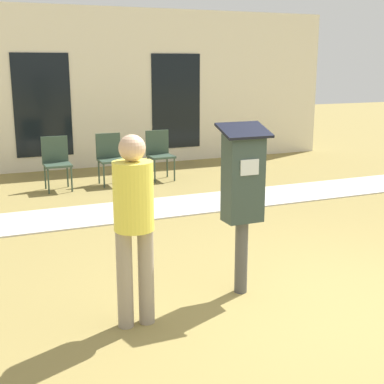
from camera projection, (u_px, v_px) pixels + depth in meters
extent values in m
plane|color=olive|center=(337.00, 313.00, 4.63)|extent=(40.00, 40.00, 0.00)
cube|color=beige|center=(176.00, 206.00, 8.06)|extent=(12.00, 1.10, 0.02)
cube|color=beige|center=(110.00, 88.00, 10.99)|extent=(10.00, 0.24, 3.20)
cube|color=black|center=(43.00, 106.00, 10.42)|extent=(1.10, 0.02, 2.00)
cube|color=black|center=(176.00, 102.00, 11.48)|extent=(1.10, 0.02, 2.00)
cylinder|color=#4C4C4C|center=(241.00, 257.00, 4.98)|extent=(0.12, 0.12, 0.70)
cube|color=#2D3D38|center=(243.00, 178.00, 4.80)|extent=(0.34, 0.22, 0.80)
cube|color=silver|center=(250.00, 167.00, 4.67)|extent=(0.18, 0.01, 0.14)
cube|color=black|center=(244.00, 130.00, 4.70)|extent=(0.44, 0.31, 0.12)
cylinder|color=gray|center=(125.00, 279.00, 4.31)|extent=(0.13, 0.13, 0.82)
cylinder|color=gray|center=(146.00, 276.00, 4.37)|extent=(0.13, 0.13, 0.82)
cylinder|color=#EADB4C|center=(133.00, 196.00, 4.18)|extent=(0.32, 0.32, 0.55)
sphere|color=#D8AD8C|center=(132.00, 148.00, 4.09)|extent=(0.21, 0.21, 0.21)
cylinder|color=#334738|center=(48.00, 181.00, 8.80)|extent=(0.03, 0.03, 0.42)
cylinder|color=#334738|center=(72.00, 179.00, 8.94)|extent=(0.03, 0.03, 0.42)
cylinder|color=#334738|center=(45.00, 177.00, 9.14)|extent=(0.03, 0.03, 0.42)
cylinder|color=#334738|center=(68.00, 175.00, 9.28)|extent=(0.03, 0.03, 0.42)
cube|color=#334738|center=(57.00, 165.00, 8.99)|extent=(0.44, 0.44, 0.04)
cube|color=#334738|center=(55.00, 149.00, 9.11)|extent=(0.44, 0.04, 0.44)
cylinder|color=#334738|center=(104.00, 176.00, 9.20)|extent=(0.03, 0.03, 0.42)
cylinder|color=#334738|center=(125.00, 174.00, 9.34)|extent=(0.03, 0.03, 0.42)
cylinder|color=#334738|center=(99.00, 172.00, 9.54)|extent=(0.03, 0.03, 0.42)
cylinder|color=#334738|center=(120.00, 170.00, 9.68)|extent=(0.03, 0.03, 0.42)
cube|color=#334738|center=(112.00, 160.00, 9.39)|extent=(0.44, 0.44, 0.04)
cube|color=#334738|center=(108.00, 145.00, 9.51)|extent=(0.44, 0.04, 0.44)
cylinder|color=#334738|center=(155.00, 171.00, 9.61)|extent=(0.03, 0.03, 0.42)
cylinder|color=#334738|center=(174.00, 170.00, 9.75)|extent=(0.03, 0.03, 0.42)
cylinder|color=#334738|center=(148.00, 168.00, 9.95)|extent=(0.03, 0.03, 0.42)
cylinder|color=#334738|center=(167.00, 166.00, 10.09)|extent=(0.03, 0.03, 0.42)
cube|color=#334738|center=(161.00, 156.00, 9.80)|extent=(0.44, 0.44, 0.04)
cube|color=#334738|center=(157.00, 142.00, 9.92)|extent=(0.44, 0.04, 0.44)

